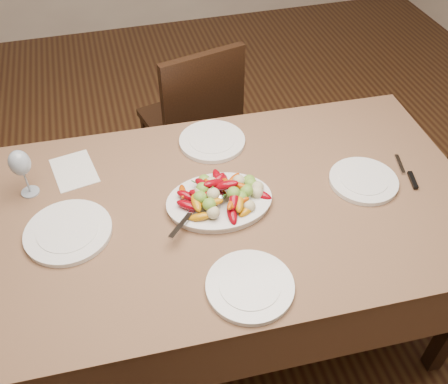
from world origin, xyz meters
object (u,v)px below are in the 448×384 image
wine_glass (23,172)px  dining_table (224,269)px  plate_far (212,141)px  serving_platter (219,203)px  chair_far (188,120)px  plate_right (363,181)px  plate_near (250,286)px  plate_left (68,232)px

wine_glass → dining_table: bearing=-20.2°
plate_far → serving_platter: bearing=-100.2°
chair_far → plate_far: chair_far is taller
serving_platter → plate_right: bearing=-2.9°
dining_table → plate_far: plate_far is taller
chair_far → serving_platter: (-0.07, -0.92, 0.30)m
dining_table → plate_near: (-0.02, -0.37, 0.39)m
serving_platter → plate_far: size_ratio=1.36×
plate_far → plate_right: bearing=-37.9°
dining_table → wine_glass: wine_glass is taller
serving_platter → plate_far: bearing=79.8°
plate_left → plate_far: same height
chair_far → wine_glass: 1.06m
chair_far → serving_platter: chair_far is taller
wine_glass → plate_right: bearing=-12.8°
serving_platter → plate_near: 0.37m
chair_far → serving_platter: size_ratio=2.59×
chair_far → wine_glass: size_ratio=4.64×
wine_glass → plate_left: bearing=-62.5°
dining_table → plate_near: 0.54m
dining_table → plate_near: plate_near is taller
plate_left → plate_right: bearing=-1.7°
chair_far → plate_far: bearing=75.1°
plate_left → chair_far: bearing=56.7°
plate_right → wine_glass: wine_glass is taller
wine_glass → plate_near: bearing=-43.3°
plate_right → plate_near: 0.65m
plate_right → plate_far: size_ratio=0.95×
chair_far → plate_left: size_ratio=3.23×
dining_table → plate_far: (0.05, 0.35, 0.39)m
plate_left → plate_right: same height
plate_right → wine_glass: bearing=167.2°
plate_far → plate_near: same height
plate_far → dining_table: bearing=-97.5°
plate_near → wine_glass: (-0.65, 0.62, 0.09)m
plate_right → plate_near: bearing=-148.3°
chair_far → plate_far: size_ratio=3.53×
plate_left → dining_table: bearing=-0.4°
dining_table → plate_left: size_ratio=6.25×
serving_platter → dining_table: bearing=-2.8°
chair_far → plate_right: size_ratio=3.72×
dining_table → serving_platter: serving_platter is taller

